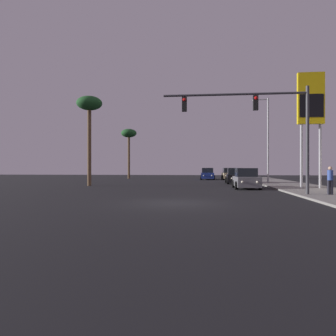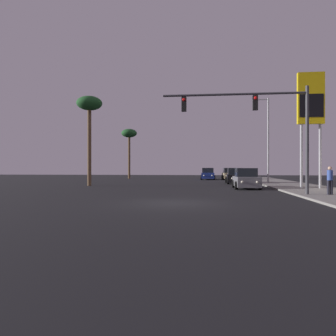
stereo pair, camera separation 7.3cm
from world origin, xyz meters
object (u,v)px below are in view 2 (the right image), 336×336
at_px(car_black, 236,176).
at_px(palm_tree_far, 129,136).
at_px(traffic_light_mast, 263,117).
at_px(car_tan, 229,174).
at_px(car_grey, 246,179).
at_px(pedestrian_on_sidewalk, 330,179).
at_px(street_lamp, 267,136).
at_px(car_blue, 208,174).
at_px(palm_tree_near, 89,108).
at_px(gas_station_sign, 311,105).

height_order(car_black, palm_tree_far, palm_tree_far).
bearing_deg(traffic_light_mast, car_tan, 90.01).
bearing_deg(car_grey, pedestrian_on_sidewalk, 118.99).
distance_m(car_black, street_lamp, 5.45).
bearing_deg(car_blue, street_lamp, 117.57).
height_order(car_tan, street_lamp, street_lamp).
bearing_deg(car_grey, palm_tree_near, -10.62).
bearing_deg(car_grey, gas_station_sign, 169.81).
relative_size(car_tan, street_lamp, 0.48).
relative_size(car_blue, palm_tree_far, 0.56).
xyz_separation_m(car_grey, street_lamp, (3.21, 8.37, 4.36)).
relative_size(traffic_light_mast, palm_tree_near, 1.04).
height_order(car_black, car_blue, same).
relative_size(car_tan, pedestrian_on_sidewalk, 2.60).
xyz_separation_m(gas_station_sign, palm_tree_far, (-19.87, 23.32, 0.08)).
xyz_separation_m(car_blue, traffic_light_mast, (3.04, -27.25, 4.04)).
height_order(car_black, street_lamp, street_lamp).
height_order(traffic_light_mast, pedestrian_on_sidewalk, traffic_light_mast).
height_order(car_black, palm_tree_near, palm_tree_near).
distance_m(gas_station_sign, palm_tree_far, 30.64).
height_order(car_grey, street_lamp, street_lamp).
bearing_deg(traffic_light_mast, palm_tree_far, 117.23).
bearing_deg(street_lamp, car_grey, -110.97).
bearing_deg(car_grey, traffic_light_mast, 90.44).
relative_size(car_tan, palm_tree_far, 0.56).
bearing_deg(traffic_light_mast, car_black, 90.66).
relative_size(car_blue, gas_station_sign, 0.48).
distance_m(car_blue, pedestrian_on_sidewalk, 28.19).
distance_m(car_black, car_tan, 11.35).
bearing_deg(palm_tree_far, palm_tree_near, -87.58).
bearing_deg(street_lamp, car_blue, 117.17).
xyz_separation_m(car_tan, traffic_light_mast, (0.00, -26.84, 4.04)).
height_order(car_grey, car_tan, same).
distance_m(car_grey, street_lamp, 9.97).
height_order(street_lamp, palm_tree_far, street_lamp).
distance_m(traffic_light_mast, pedestrian_on_sidewalk, 5.40).
distance_m(car_tan, palm_tree_far, 16.49).
height_order(pedestrian_on_sidewalk, palm_tree_far, palm_tree_far).
distance_m(pedestrian_on_sidewalk, palm_tree_far, 35.60).
height_order(car_tan, gas_station_sign, gas_station_sign).
height_order(traffic_light_mast, palm_tree_far, palm_tree_far).
distance_m(car_grey, palm_tree_near, 15.84).
distance_m(car_grey, car_blue, 20.50).
height_order(car_black, pedestrian_on_sidewalk, pedestrian_on_sidewalk).
bearing_deg(street_lamp, gas_station_sign, -79.98).
height_order(traffic_light_mast, palm_tree_near, palm_tree_near).
xyz_separation_m(car_blue, palm_tree_far, (-12.13, 2.21, 5.93)).
bearing_deg(traffic_light_mast, street_lamp, 78.63).
xyz_separation_m(car_blue, gas_station_sign, (7.74, -21.11, 5.86)).
bearing_deg(traffic_light_mast, palm_tree_near, 146.54).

